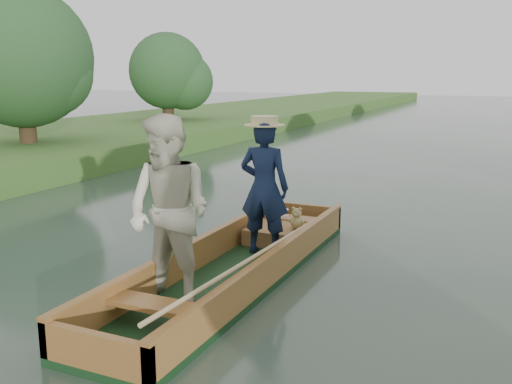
% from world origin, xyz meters
% --- Properties ---
extents(ground, '(120.00, 120.00, 0.00)m').
position_xyz_m(ground, '(0.00, 0.00, 0.00)').
color(ground, '#283D30').
rests_on(ground, ground).
extents(trees_far, '(22.57, 12.73, 4.59)m').
position_xyz_m(trees_far, '(1.33, 8.58, 2.57)').
color(trees_far, '#47331E').
rests_on(trees_far, ground).
extents(punt, '(1.25, 5.00, 2.02)m').
position_xyz_m(punt, '(-0.08, -0.26, 0.73)').
color(punt, '#133217').
rests_on(punt, ground).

